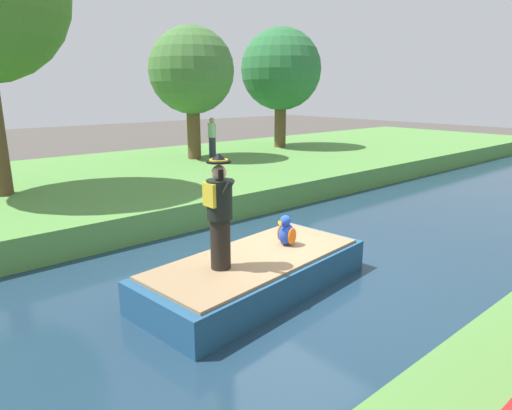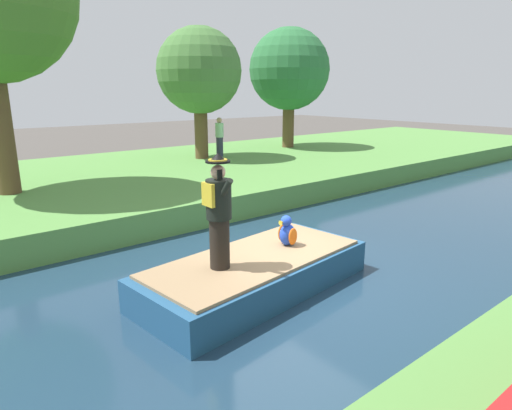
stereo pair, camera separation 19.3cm
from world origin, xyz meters
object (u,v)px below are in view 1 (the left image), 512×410
at_px(tree_slender, 281,70).
at_px(tree_broad, 192,71).
at_px(person_pirate, 220,212).
at_px(person_bystander, 212,137).
at_px(boat, 255,273).
at_px(parrot_plush, 286,232).

bearing_deg(tree_slender, tree_broad, -85.22).
bearing_deg(person_pirate, person_bystander, 159.48).
bearing_deg(boat, tree_broad, 152.32).
bearing_deg(person_bystander, parrot_plush, -28.12).
bearing_deg(person_bystander, tree_broad, -95.99).
xyz_separation_m(person_pirate, tree_broad, (-9.70, 5.83, 2.52)).
bearing_deg(person_bystander, tree_slender, 96.80).
distance_m(person_pirate, person_bystander, 11.69).
xyz_separation_m(tree_broad, person_bystander, (0.09, 0.82, -2.56)).
bearing_deg(tree_broad, boat, -27.68).
xyz_separation_m(person_pirate, person_bystander, (-9.61, 6.65, -0.04)).
height_order(parrot_plush, person_bystander, person_bystander).
relative_size(parrot_plush, person_bystander, 0.36).
bearing_deg(tree_slender, boat, -45.43).
bearing_deg(parrot_plush, person_pirate, -86.65).
height_order(person_pirate, person_bystander, person_pirate).
xyz_separation_m(boat, tree_broad, (-9.68, 5.08, 3.76)).
relative_size(boat, tree_slender, 0.80).
xyz_separation_m(tree_broad, tree_slender, (-0.43, 5.19, 0.21)).
xyz_separation_m(boat, tree_slender, (-10.11, 10.26, 3.97)).
relative_size(parrot_plush, tree_broad, 0.11).
relative_size(person_pirate, tree_broad, 0.37).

